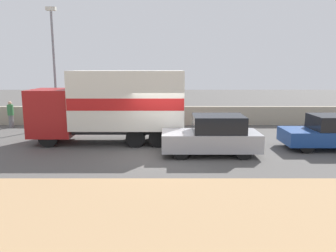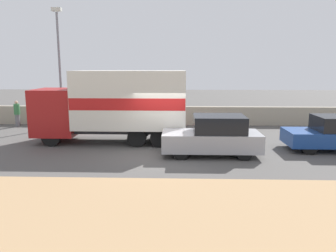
# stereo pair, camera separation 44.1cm
# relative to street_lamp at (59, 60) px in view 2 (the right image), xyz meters

# --- Properties ---
(ground_plane) EXTENTS (80.00, 80.00, 0.00)m
(ground_plane) POSITION_rel_street_lamp_xyz_m (6.39, -6.31, -4.05)
(ground_plane) COLOR #514F4C
(dirt_shoulder_foreground) EXTENTS (60.00, 6.33, 0.04)m
(dirt_shoulder_foreground) POSITION_rel_street_lamp_xyz_m (6.39, -12.53, -4.03)
(dirt_shoulder_foreground) COLOR tan
(dirt_shoulder_foreground) RESTS_ON ground_plane
(stone_wall_backdrop) EXTENTS (60.00, 0.35, 1.16)m
(stone_wall_backdrop) POSITION_rel_street_lamp_xyz_m (6.39, 0.98, -3.47)
(stone_wall_backdrop) COLOR #A39984
(stone_wall_backdrop) RESTS_ON ground_plane
(street_lamp) EXTENTS (0.56, 0.28, 7.00)m
(street_lamp) POSITION_rel_street_lamp_xyz_m (0.00, 0.00, 0.00)
(street_lamp) COLOR slate
(street_lamp) RESTS_ON ground_plane
(box_truck) EXTENTS (7.20, 2.59, 3.45)m
(box_truck) POSITION_rel_street_lamp_xyz_m (4.17, -4.00, -2.15)
(box_truck) COLOR maroon
(box_truck) RESTS_ON ground_plane
(car_hatchback) EXTENTS (4.02, 1.75, 1.66)m
(car_hatchback) POSITION_rel_street_lamp_xyz_m (8.55, -6.26, -3.25)
(car_hatchback) COLOR #9E9EA3
(car_hatchback) RESTS_ON ground_plane
(car_sedan_second) EXTENTS (3.93, 1.80, 1.52)m
(car_sedan_second) POSITION_rel_street_lamp_xyz_m (13.92, -5.26, -3.30)
(car_sedan_second) COLOR navy
(car_sedan_second) RESTS_ON ground_plane
(pedestrian) EXTENTS (0.35, 0.35, 1.60)m
(pedestrian) POSITION_rel_street_lamp_xyz_m (-2.81, -0.01, -3.22)
(pedestrian) COLOR slate
(pedestrian) RESTS_ON ground_plane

